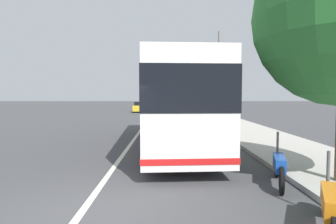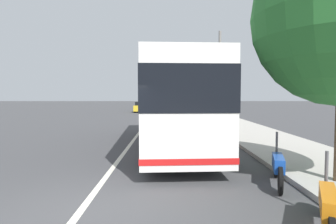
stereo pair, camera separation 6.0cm
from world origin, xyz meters
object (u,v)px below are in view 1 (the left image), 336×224
(motorcycle_nearest_curb, at_px, (279,166))
(car_ahead_same_lane, at_px, (146,105))
(motorcycle_by_tree, at_px, (330,206))
(coach_bus, at_px, (173,101))
(car_side_street, at_px, (141,107))
(utility_pole, at_px, (219,77))

(motorcycle_nearest_curb, bearing_deg, car_ahead_same_lane, 25.81)
(motorcycle_by_tree, height_order, motorcycle_nearest_curb, motorcycle_nearest_curb)
(motorcycle_nearest_curb, bearing_deg, coach_bus, 41.57)
(car_side_street, bearing_deg, utility_pole, 28.04)
(motorcycle_by_tree, bearing_deg, utility_pole, 20.81)
(car_side_street, distance_m, utility_pole, 17.49)
(motorcycle_by_tree, bearing_deg, motorcycle_nearest_curb, 22.03)
(coach_bus, distance_m, car_ahead_same_lane, 34.95)
(coach_bus, distance_m, car_side_street, 26.75)
(motorcycle_nearest_curb, distance_m, utility_pole, 17.06)
(motorcycle_by_tree, bearing_deg, car_ahead_same_lane, 33.95)
(motorcycle_by_tree, xyz_separation_m, motorcycle_nearest_curb, (2.54, -0.18, 0.01))
(car_ahead_same_lane, height_order, car_side_street, car_ahead_same_lane)
(coach_bus, bearing_deg, motorcycle_nearest_curb, -158.70)
(car_side_street, bearing_deg, car_ahead_same_lane, -178.96)
(car_ahead_same_lane, relative_size, car_side_street, 0.99)
(coach_bus, bearing_deg, car_side_street, 4.72)
(coach_bus, bearing_deg, car_ahead_same_lane, 2.81)
(motorcycle_by_tree, xyz_separation_m, car_ahead_same_lane, (42.85, 5.97, 0.23))
(motorcycle_by_tree, distance_m, motorcycle_nearest_curb, 2.55)
(coach_bus, xyz_separation_m, car_side_street, (26.46, 3.65, -1.33))
(coach_bus, height_order, motorcycle_nearest_curb, coach_bus)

